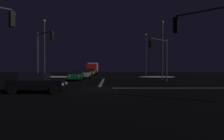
# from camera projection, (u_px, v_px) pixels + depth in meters

# --- Properties ---
(ground) EXTENTS (120.00, 120.00, 0.10)m
(ground) POSITION_uv_depth(u_px,v_px,m) (99.00, 89.00, 20.09)
(ground) COLOR black
(stop_line_north) EXTENTS (0.35, 14.61, 0.01)m
(stop_line_north) POSITION_uv_depth(u_px,v_px,m) (102.00, 82.00, 28.60)
(stop_line_north) COLOR white
(stop_line_north) RESTS_ON ground
(centre_line_ns) EXTENTS (22.00, 0.15, 0.01)m
(centre_line_ns) POSITION_uv_depth(u_px,v_px,m) (105.00, 77.00, 40.20)
(centre_line_ns) COLOR yellow
(centre_line_ns) RESTS_ON ground
(crosswalk_bar_east) EXTENTS (14.61, 0.40, 0.01)m
(crosswalk_bar_east) POSITION_uv_depth(u_px,v_px,m) (188.00, 88.00, 20.15)
(crosswalk_bar_east) COLOR white
(crosswalk_bar_east) RESTS_ON ground
(snow_bank_left_curb) EXTENTS (8.25, 1.50, 0.41)m
(snow_bank_left_curb) POSITION_uv_depth(u_px,v_px,m) (52.00, 77.00, 37.09)
(snow_bank_left_curb) COLOR white
(snow_bank_left_curb) RESTS_ON ground
(snow_bank_right_curb) EXTENTS (6.59, 1.50, 0.38)m
(snow_bank_right_curb) POSITION_uv_depth(u_px,v_px,m) (156.00, 77.00, 37.33)
(snow_bank_right_curb) COLOR white
(snow_bank_right_curb) RESTS_ON ground
(sedan_green) EXTENTS (2.02, 4.33, 1.57)m
(sedan_green) POSITION_uv_depth(u_px,v_px,m) (76.00, 75.00, 31.03)
(sedan_green) COLOR #14512D
(sedan_green) RESTS_ON ground
(sedan_silver) EXTENTS (2.02, 4.33, 1.57)m
(sedan_silver) POSITION_uv_depth(u_px,v_px,m) (85.00, 74.00, 37.67)
(sedan_silver) COLOR #B7B7BC
(sedan_silver) RESTS_ON ground
(sedan_red) EXTENTS (2.02, 4.33, 1.57)m
(sedan_red) POSITION_uv_depth(u_px,v_px,m) (86.00, 73.00, 42.91)
(sedan_red) COLOR maroon
(sedan_red) RESTS_ON ground
(sedan_orange) EXTENTS (2.02, 4.33, 1.57)m
(sedan_orange) POSITION_uv_depth(u_px,v_px,m) (91.00, 72.00, 49.37)
(sedan_orange) COLOR #C66014
(sedan_orange) RESTS_ON ground
(box_truck) EXTENTS (2.68, 8.28, 3.08)m
(box_truck) POSITION_uv_depth(u_px,v_px,m) (93.00, 68.00, 56.47)
(box_truck) COLOR red
(box_truck) RESTS_ON ground
(sedan_black_crossing) EXTENTS (4.33, 2.02, 1.57)m
(sedan_black_crossing) POSITION_uv_depth(u_px,v_px,m) (37.00, 83.00, 16.38)
(sedan_black_crossing) COLOR black
(sedan_black_crossing) RESTS_ON ground
(traffic_signal_nw) EXTENTS (3.09, 3.09, 6.78)m
(traffic_signal_nw) POSITION_uv_depth(u_px,v_px,m) (43.00, 47.00, 27.72)
(traffic_signal_nw) COLOR #4C4C51
(traffic_signal_nw) RESTS_ON ground
(traffic_signal_se) EXTENTS (3.59, 3.59, 5.86)m
(traffic_signal_se) POSITION_uv_depth(u_px,v_px,m) (216.00, 33.00, 12.61)
(traffic_signal_se) COLOR #4C4C51
(traffic_signal_se) RESTS_ON ground
(traffic_signal_ne) EXTENTS (3.07, 3.07, 5.92)m
(traffic_signal_ne) POSITION_uv_depth(u_px,v_px,m) (160.00, 51.00, 27.78)
(traffic_signal_ne) COLOR #4C4C51
(traffic_signal_ne) RESTS_ON ground
(streetlamp_right_far) EXTENTS (0.44, 0.44, 9.91)m
(streetlamp_right_far) POSITION_uv_depth(u_px,v_px,m) (146.00, 52.00, 50.18)
(streetlamp_right_far) COLOR #424247
(streetlamp_right_far) RESTS_ON ground
(streetlamp_right_near) EXTENTS (0.44, 0.44, 9.53)m
(streetlamp_right_near) POSITION_uv_depth(u_px,v_px,m) (162.00, 46.00, 34.19)
(streetlamp_right_near) COLOR #424247
(streetlamp_right_near) RESTS_ON ground
(streetlamp_left_near) EXTENTS (0.44, 0.44, 9.71)m
(streetlamp_left_near) POSITION_uv_depth(u_px,v_px,m) (44.00, 45.00, 34.03)
(streetlamp_left_near) COLOR #424247
(streetlamp_left_near) RESTS_ON ground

